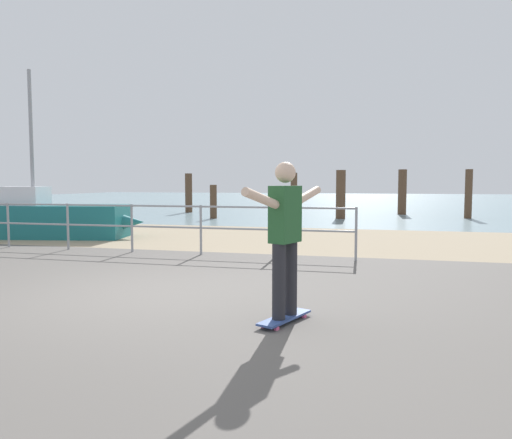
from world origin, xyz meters
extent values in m
cube|color=#605B56|center=(0.00, -1.00, 0.00)|extent=(24.00, 10.00, 0.04)
cube|color=tan|center=(0.00, 7.00, 0.00)|extent=(24.00, 6.00, 0.04)
cube|color=#75939E|center=(0.00, 35.00, 0.00)|extent=(72.00, 50.00, 0.04)
cylinder|color=gray|center=(-5.28, 3.60, 0.53)|extent=(0.05, 0.05, 1.05)
cylinder|color=gray|center=(-3.70, 3.60, 0.53)|extent=(0.05, 0.05, 1.05)
cylinder|color=gray|center=(-2.12, 3.60, 0.53)|extent=(0.05, 0.05, 1.05)
cylinder|color=gray|center=(-0.55, 3.60, 0.53)|extent=(0.05, 0.05, 1.05)
cylinder|color=gray|center=(1.03, 3.60, 0.53)|extent=(0.05, 0.05, 1.05)
cylinder|color=gray|center=(2.60, 3.60, 0.53)|extent=(0.05, 0.05, 1.05)
cylinder|color=gray|center=(-2.12, 3.60, 1.02)|extent=(9.45, 0.04, 0.04)
cylinder|color=gray|center=(-2.12, 3.60, 0.58)|extent=(9.45, 0.04, 0.04)
cube|color=#19666B|center=(-5.82, 5.58, 0.45)|extent=(4.59, 2.21, 0.90)
cone|color=#19666B|center=(-3.66, 5.99, 0.45)|extent=(1.22, 0.96, 0.77)
cylinder|color=gray|center=(-6.12, 5.52, 2.71)|extent=(0.10, 0.10, 3.62)
cube|color=silver|center=(-6.41, 5.46, 1.15)|extent=(1.35, 1.11, 0.50)
cube|color=#334C8C|center=(2.08, -0.81, 0.07)|extent=(0.47, 0.82, 0.02)
cylinder|color=#E5598C|center=(2.05, -1.10, 0.03)|extent=(0.05, 0.07, 0.06)
cylinder|color=#E5598C|center=(1.90, -1.05, 0.03)|extent=(0.05, 0.07, 0.06)
cylinder|color=#E5598C|center=(2.25, -0.58, 0.03)|extent=(0.05, 0.07, 0.06)
cylinder|color=#E5598C|center=(2.11, -0.52, 0.03)|extent=(0.05, 0.07, 0.06)
cylinder|color=#26262B|center=(2.04, -0.93, 0.48)|extent=(0.14, 0.14, 0.80)
cylinder|color=#26262B|center=(2.12, -0.70, 0.48)|extent=(0.14, 0.14, 0.80)
cube|color=#26592D|center=(2.08, -0.81, 1.18)|extent=(0.32, 0.41, 0.60)
sphere|color=beige|center=(2.08, -0.81, 1.62)|extent=(0.22, 0.22, 0.22)
cylinder|color=beige|center=(1.92, -1.23, 1.36)|extent=(0.28, 0.55, 0.23)
cylinder|color=beige|center=(2.24, -0.40, 1.36)|extent=(0.28, 0.55, 0.23)
cylinder|color=#513826|center=(-6.23, 16.89, 0.97)|extent=(0.35, 0.35, 1.95)
cylinder|color=#513826|center=(-3.68, 13.30, 0.71)|extent=(0.28, 0.28, 1.41)
cylinder|color=#513826|center=(-1.13, 17.94, 0.99)|extent=(0.32, 0.32, 1.98)
cylinder|color=#513826|center=(1.43, 14.49, 1.01)|extent=(0.39, 0.39, 2.01)
cylinder|color=#513826|center=(3.98, 17.86, 1.05)|extent=(0.38, 0.38, 2.11)
cylinder|color=#513826|center=(6.53, 15.93, 1.03)|extent=(0.29, 0.29, 2.05)
camera|label=1|loc=(3.07, -5.90, 1.52)|focal=34.47mm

